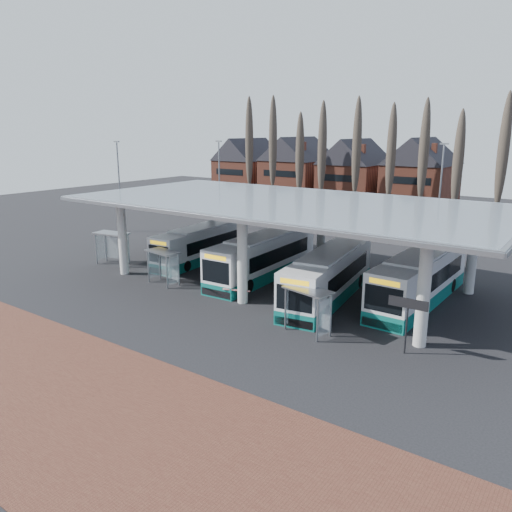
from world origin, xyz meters
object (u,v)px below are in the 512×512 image
Objects in this scene: bus_1 at (264,257)px; shelter_1 at (164,260)px; bus_2 at (329,276)px; bus_3 at (420,279)px; shelter_2 at (310,301)px; shelter_0 at (113,241)px; bus_0 at (203,244)px.

bus_1 reaches higher than shelter_1.
shelter_1 is at bearing -169.13° from bus_2.
bus_3 is 4.03× the size of shelter_2.
bus_2 is 3.86× the size of shelter_0.
shelter_1 is (7.79, -1.51, -0.16)m from shelter_0.
shelter_0 is 1.09× the size of shelter_1.
bus_2 is (6.63, -1.72, -0.03)m from bus_1.
bus_3 reaches higher than bus_2.
bus_1 reaches higher than shelter_2.
bus_3 reaches higher than bus_1.
shelter_1 is (2.28, -6.95, 0.39)m from bus_0.
shelter_2 is (15.89, -8.87, 0.45)m from bus_0.
bus_2 reaches higher than shelter_1.
bus_0 is at bearing 35.87° from shelter_0.
bus_2 is at bearing 27.10° from shelter_1.
bus_0 reaches higher than shelter_2.
bus_0 is 0.91× the size of bus_1.
bus_1 is 7.73m from shelter_1.
shelter_0 reaches higher than shelter_2.
shelter_0 is (-24.88, -5.49, 0.41)m from bus_3.
bus_3 is 4.25× the size of shelter_1.
bus_2 is at bearing 119.38° from shelter_2.
shelter_2 is at bearing -17.89° from shelter_0.
shelter_2 is at bearing -80.95° from bus_2.
bus_3 is at bearing 80.82° from shelter_2.
bus_2 is 4.22× the size of shelter_1.
bus_2 reaches higher than shelter_2.
bus_1 is at bearing -12.47° from bus_0.
shelter_0 is 1.04× the size of shelter_2.
shelter_1 is at bearing -19.74° from shelter_0.
bus_3 reaches higher than bus_0.
bus_1 is 4.26× the size of shelter_1.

